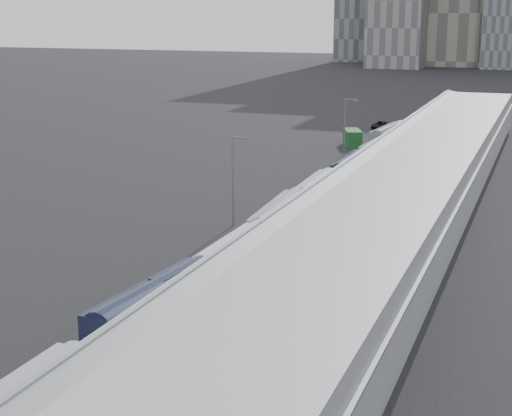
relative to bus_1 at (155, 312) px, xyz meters
The scene contains 18 objects.
sidewalk 34.12m from the bus_1, 77.57° to the left, with size 10.00×170.00×0.12m, color gray.
lane_line 33.48m from the bus_1, 95.43° to the left, with size 0.12×160.00×0.02m, color gold.
depot 35.21m from the bus_1, 71.20° to the left, with size 12.45×160.40×7.20m.
bus_1 is the anchor object (origin of this frame).
bus_2 12.94m from the bus_1, 86.67° to the left, with size 2.86×12.83×3.74m.
bus_3 25.49m from the bus_1, 88.98° to the left, with size 3.46×13.54×3.92m.
bus_4 39.79m from the bus_1, 90.01° to the left, with size 2.82×12.21×3.55m.
bus_5 54.55m from the bus_1, 89.49° to the left, with size 2.82×12.59×3.68m.
bus_6 69.35m from the bus_1, 89.21° to the left, with size 3.32×12.54×3.62m.
bus_7 81.93m from the bus_1, 89.99° to the left, with size 4.09×13.95×4.02m.
tree_1 14.68m from the bus_1, 71.58° to the left, with size 1.09×1.09×4.36m.
tree_2 32.65m from the bus_1, 82.21° to the left, with size 1.45×1.45×4.58m.
tree_3 57.81m from the bus_1, 86.31° to the left, with size 2.83×2.83×4.60m.
tree_4 85.17m from the bus_1, 87.08° to the left, with size 1.60×1.60×4.23m.
street_lamp_near 29.49m from the bus_1, 101.31° to the left, with size 2.04×0.22×9.63m.
street_lamp_far 74.24m from the bus_1, 94.10° to the left, with size 2.04×0.22×8.99m.
shipping_container 82.92m from the bus_1, 94.38° to the left, with size 2.52×5.70×2.83m, color #15441E.
suv 105.16m from the bus_1, 93.45° to the left, with size 2.33×5.05×1.40m, color black.
Camera 1 is at (26.53, -23.94, 22.15)m, focal length 55.00 mm.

